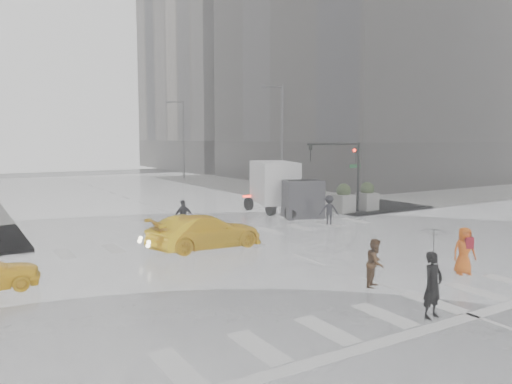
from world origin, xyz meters
TOP-DOWN VIEW (x-y plane):
  - ground at (0.00, 0.00)m, footprint 120.00×120.00m
  - sidewalk_ne at (19.50, 17.50)m, footprint 35.00×35.00m
  - building_ne at (29.00, 27.00)m, footprint 26.05×26.05m
  - building_ne_far at (29.00, 56.00)m, footprint 26.05×26.05m
  - road_markings at (0.00, 0.00)m, footprint 18.00×48.00m
  - traffic_signal_pole at (9.01, 8.01)m, footprint 4.45×0.42m
  - street_lamp_near at (10.87, 18.00)m, footprint 2.15×0.22m
  - street_lamp_far at (10.87, 38.00)m, footprint 2.15×0.22m
  - planter_west at (7.00, 8.20)m, footprint 1.10×1.10m
  - planter_mid at (9.00, 8.20)m, footprint 1.10×1.10m
  - planter_east at (11.00, 8.20)m, footprint 1.10×1.10m
  - pedestrian_black at (-1.05, -6.80)m, footprint 1.02×1.03m
  - pedestrian_brown at (-0.36, -4.00)m, footprint 0.96×0.90m
  - pedestrian_orange at (3.41, -4.51)m, footprint 0.96×0.83m
  - pedestrian_far_a at (-2.04, 7.56)m, footprint 1.01×0.63m
  - pedestrian_far_b at (5.86, 5.82)m, footprint 1.20×1.02m
  - taxi_mid at (-2.91, 4.24)m, footprint 4.58×2.78m
  - taxi_rear at (-2.50, 3.97)m, footprint 4.42×2.06m
  - box_truck at (5.83, 10.43)m, footprint 2.30×6.13m

SIDE VIEW (x-z plane):
  - ground at x=0.00m, z-range 0.00..0.00m
  - road_markings at x=0.00m, z-range 0.00..0.01m
  - sidewalk_ne at x=19.50m, z-range 0.00..0.15m
  - taxi_mid at x=-2.91m, z-range 0.00..1.42m
  - taxi_rear at x=-2.50m, z-range 0.00..1.45m
  - pedestrian_brown at x=-0.36m, z-range 0.00..1.57m
  - pedestrian_far_b at x=5.86m, z-range 0.00..1.63m
  - pedestrian_orange at x=3.41m, z-range 0.01..1.67m
  - pedestrian_far_a at x=-2.04m, z-range 0.00..1.70m
  - planter_west at x=7.00m, z-range 0.08..1.88m
  - planter_mid at x=9.00m, z-range 0.08..1.88m
  - planter_east at x=11.00m, z-range 0.08..1.88m
  - pedestrian_black at x=-1.05m, z-range 0.36..2.79m
  - box_truck at x=5.83m, z-range 0.11..3.36m
  - traffic_signal_pole at x=9.01m, z-range 0.97..5.47m
  - street_lamp_near at x=10.87m, z-range 0.45..9.45m
  - street_lamp_far at x=10.87m, z-range 0.45..9.45m
  - building_ne_far at x=29.00m, z-range -1.73..34.27m
  - building_ne at x=29.00m, z-range -1.79..40.21m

